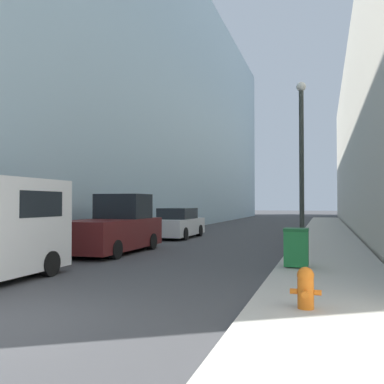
{
  "coord_description": "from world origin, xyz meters",
  "views": [
    {
      "loc": [
        5.01,
        -5.16,
        1.86
      ],
      "look_at": [
        -1.5,
        15.85,
        2.42
      ],
      "focal_mm": 40.0,
      "sensor_mm": 36.0,
      "label": 1
    }
  ],
  "objects_px": {
    "fire_hydrant": "(306,287)",
    "trash_bin": "(296,247)",
    "lamppost": "(302,163)",
    "pickup_truck": "(115,228)",
    "parked_sedan_near": "(178,224)"
  },
  "relations": [
    {
      "from": "pickup_truck",
      "to": "lamppost",
      "type": "bearing_deg",
      "value": 17.79
    },
    {
      "from": "lamppost",
      "to": "pickup_truck",
      "type": "height_order",
      "value": "lamppost"
    },
    {
      "from": "fire_hydrant",
      "to": "pickup_truck",
      "type": "height_order",
      "value": "pickup_truck"
    },
    {
      "from": "trash_bin",
      "to": "lamppost",
      "type": "height_order",
      "value": "lamppost"
    },
    {
      "from": "trash_bin",
      "to": "parked_sedan_near",
      "type": "relative_size",
      "value": 0.23
    },
    {
      "from": "lamppost",
      "to": "pickup_truck",
      "type": "distance_m",
      "value": 7.46
    },
    {
      "from": "lamppost",
      "to": "pickup_truck",
      "type": "bearing_deg",
      "value": -162.21
    },
    {
      "from": "trash_bin",
      "to": "parked_sedan_near",
      "type": "height_order",
      "value": "parked_sedan_near"
    },
    {
      "from": "trash_bin",
      "to": "fire_hydrant",
      "type": "bearing_deg",
      "value": -84.73
    },
    {
      "from": "trash_bin",
      "to": "lamppost",
      "type": "distance_m",
      "value": 5.44
    },
    {
      "from": "fire_hydrant",
      "to": "parked_sedan_near",
      "type": "distance_m",
      "value": 15.96
    },
    {
      "from": "fire_hydrant",
      "to": "parked_sedan_near",
      "type": "xyz_separation_m",
      "value": [
        -7.17,
        14.25,
        0.25
      ]
    },
    {
      "from": "fire_hydrant",
      "to": "lamppost",
      "type": "distance_m",
      "value": 9.79
    },
    {
      "from": "lamppost",
      "to": "pickup_truck",
      "type": "relative_size",
      "value": 1.27
    },
    {
      "from": "fire_hydrant",
      "to": "trash_bin",
      "type": "height_order",
      "value": "trash_bin"
    }
  ]
}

